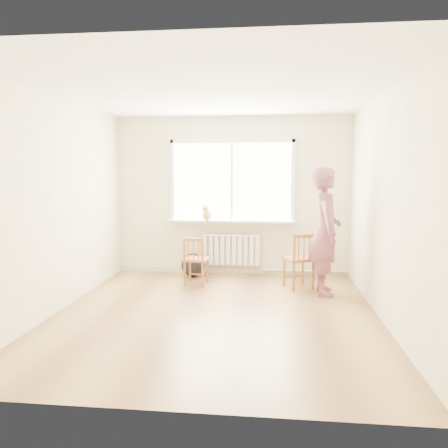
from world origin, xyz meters
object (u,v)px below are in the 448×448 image
(chair_right, at_px, (300,261))
(cat, at_px, (207,213))
(person, at_px, (325,231))
(chair_left, at_px, (195,261))
(backpack, at_px, (193,265))

(chair_right, bearing_deg, cat, -49.30)
(chair_right, distance_m, person, 0.63)
(chair_right, distance_m, cat, 1.80)
(chair_left, xyz_separation_m, cat, (0.09, 0.69, 0.68))
(chair_left, relative_size, person, 0.42)
(person, bearing_deg, backpack, 66.27)
(chair_left, xyz_separation_m, chair_right, (1.61, -0.03, 0.05))
(chair_left, height_order, person, person)
(chair_left, relative_size, backpack, 1.89)
(chair_right, bearing_deg, backpack, -41.90)
(cat, bearing_deg, backpack, -140.17)
(chair_left, height_order, cat, cat)
(chair_left, distance_m, backpack, 0.58)
(chair_right, relative_size, cat, 1.93)
(person, height_order, cat, person)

